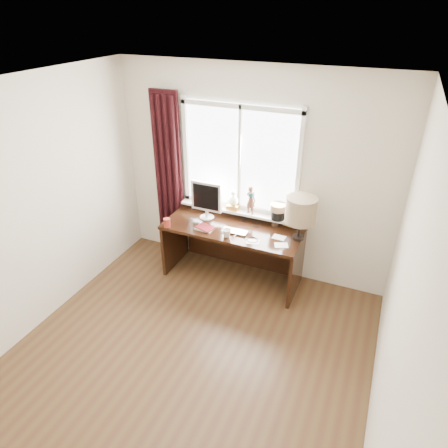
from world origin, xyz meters
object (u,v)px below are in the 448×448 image
at_px(red_cup, 167,223).
at_px(desk, 235,240).
at_px(mug, 227,233).
at_px(laptop, 235,231).
at_px(table_lamp, 301,211).
at_px(monitor, 206,198).

xyz_separation_m(red_cup, desk, (0.74, 0.40, -0.30)).
height_order(mug, red_cup, red_cup).
height_order(laptop, table_lamp, table_lamp).
bearing_deg(monitor, mug, -38.35).
xyz_separation_m(laptop, mug, (-0.06, -0.13, 0.04)).
height_order(laptop, mug, mug).
xyz_separation_m(mug, monitor, (-0.41, 0.32, 0.23)).
bearing_deg(mug, laptop, 66.33).
bearing_deg(mug, monitor, 141.65).
distance_m(laptop, desk, 0.33).
height_order(red_cup, monitor, monitor).
distance_m(laptop, table_lamp, 0.82).
relative_size(laptop, desk, 0.18).
bearing_deg(desk, mug, -86.52).
relative_size(laptop, red_cup, 2.82).
relative_size(mug, monitor, 0.21).
distance_m(laptop, monitor, 0.57).
distance_m(mug, monitor, 0.57).
distance_m(monitor, table_lamp, 1.19).
xyz_separation_m(desk, table_lamp, (0.80, -0.04, 0.61)).
height_order(red_cup, desk, red_cup).
bearing_deg(red_cup, desk, 28.21).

